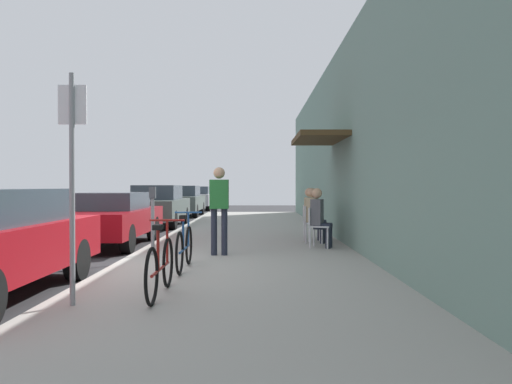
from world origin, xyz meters
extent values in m
plane|color=#2D2D30|center=(0.00, 0.00, 0.00)|extent=(60.00, 60.00, 0.00)
cube|color=#9E9B93|center=(2.25, 2.00, 0.06)|extent=(4.50, 32.00, 0.12)
cube|color=gray|center=(4.65, 2.00, 2.44)|extent=(0.30, 32.00, 4.88)
cube|color=#4C381E|center=(3.95, 3.98, 2.60)|extent=(1.10, 2.80, 0.12)
cylinder|color=black|center=(-0.31, -0.40, 0.32)|extent=(0.22, 0.64, 0.64)
cube|color=maroon|center=(-1.10, 4.05, 0.60)|extent=(1.80, 4.40, 0.57)
cube|color=#333D47|center=(-1.10, 4.20, 1.09)|extent=(1.48, 2.11, 0.41)
cylinder|color=black|center=(-0.31, 5.41, 0.32)|extent=(0.22, 0.64, 0.64)
cylinder|color=black|center=(-1.89, 5.41, 0.32)|extent=(0.22, 0.64, 0.64)
cylinder|color=black|center=(-0.31, 2.68, 0.32)|extent=(0.22, 0.64, 0.64)
cylinder|color=black|center=(-1.89, 2.68, 0.32)|extent=(0.22, 0.64, 0.64)
cube|color=#47514C|center=(-1.10, 10.04, 0.65)|extent=(1.80, 4.40, 0.65)
cube|color=#333D47|center=(-1.10, 10.19, 1.23)|extent=(1.48, 2.11, 0.51)
cylinder|color=black|center=(-0.31, 11.40, 0.32)|extent=(0.22, 0.64, 0.64)
cylinder|color=black|center=(-1.89, 11.40, 0.32)|extent=(0.22, 0.64, 0.64)
cylinder|color=black|center=(-0.31, 8.67, 0.32)|extent=(0.22, 0.64, 0.64)
cylinder|color=black|center=(-1.89, 8.67, 0.32)|extent=(0.22, 0.64, 0.64)
cube|color=#47514C|center=(-1.10, 16.23, 0.65)|extent=(1.80, 4.40, 0.65)
cube|color=#333D47|center=(-1.10, 16.38, 1.22)|extent=(1.48, 2.11, 0.50)
cylinder|color=black|center=(-0.31, 17.59, 0.32)|extent=(0.22, 0.64, 0.64)
cylinder|color=black|center=(-1.89, 17.59, 0.32)|extent=(0.22, 0.64, 0.64)
cylinder|color=black|center=(-0.31, 14.86, 0.32)|extent=(0.22, 0.64, 0.64)
cylinder|color=black|center=(-1.89, 14.86, 0.32)|extent=(0.22, 0.64, 0.64)
cube|color=#B7B7BC|center=(-1.10, 22.44, 0.65)|extent=(1.80, 4.40, 0.66)
cube|color=#333D47|center=(-1.10, 22.59, 1.20)|extent=(1.48, 2.11, 0.45)
cylinder|color=black|center=(-0.31, 23.81, 0.32)|extent=(0.22, 0.64, 0.64)
cylinder|color=black|center=(-1.89, 23.81, 0.32)|extent=(0.22, 0.64, 0.64)
cylinder|color=black|center=(-0.31, 21.08, 0.32)|extent=(0.22, 0.64, 0.64)
cylinder|color=black|center=(-1.89, 21.08, 0.32)|extent=(0.22, 0.64, 0.64)
cylinder|color=slate|center=(0.45, 1.63, 0.67)|extent=(0.07, 0.07, 1.10)
cube|color=#383D42|center=(0.45, 1.63, 1.33)|extent=(0.12, 0.10, 0.22)
cylinder|color=gray|center=(0.40, -2.55, 1.42)|extent=(0.06, 0.06, 2.60)
cube|color=white|center=(0.40, -2.53, 2.37)|extent=(0.32, 0.02, 0.44)
torus|color=black|center=(1.29, -1.54, 0.45)|extent=(0.04, 0.66, 0.66)
torus|color=black|center=(1.29, -2.59, 0.45)|extent=(0.04, 0.66, 0.66)
cylinder|color=maroon|center=(1.29, -2.06, 0.45)|extent=(0.04, 1.05, 0.04)
cylinder|color=maroon|center=(1.29, -2.21, 0.70)|extent=(0.04, 0.04, 0.50)
cube|color=black|center=(1.29, -2.21, 0.97)|extent=(0.10, 0.20, 0.06)
cylinder|color=maroon|center=(1.29, -1.59, 0.73)|extent=(0.03, 0.03, 0.56)
cylinder|color=maroon|center=(1.29, -1.59, 1.01)|extent=(0.46, 0.03, 0.03)
torus|color=black|center=(1.31, 0.43, 0.45)|extent=(0.04, 0.66, 0.66)
torus|color=black|center=(1.31, -0.62, 0.45)|extent=(0.04, 0.66, 0.66)
cylinder|color=#1E4C8C|center=(1.31, -0.10, 0.45)|extent=(0.04, 1.05, 0.04)
cylinder|color=#1E4C8C|center=(1.31, -0.25, 0.70)|extent=(0.04, 0.04, 0.50)
cube|color=black|center=(1.31, -0.25, 0.97)|extent=(0.10, 0.20, 0.06)
cylinder|color=#1E4C8C|center=(1.31, 0.38, 0.73)|extent=(0.03, 0.03, 0.56)
cylinder|color=#1E4C8C|center=(1.31, 0.38, 1.01)|extent=(0.46, 0.03, 0.03)
cylinder|color=silver|center=(4.10, 2.89, 0.34)|extent=(0.04, 0.04, 0.45)
cylinder|color=silver|center=(3.98, 2.53, 0.34)|extent=(0.04, 0.04, 0.45)
cylinder|color=silver|center=(3.74, 3.02, 0.34)|extent=(0.04, 0.04, 0.45)
cylinder|color=silver|center=(3.62, 2.66, 0.34)|extent=(0.04, 0.04, 0.45)
cube|color=silver|center=(3.86, 2.77, 0.59)|extent=(0.56, 0.56, 0.03)
cube|color=silver|center=(3.67, 2.84, 0.79)|extent=(0.17, 0.43, 0.40)
cylinder|color=#232838|center=(4.06, 2.81, 0.35)|extent=(0.11, 0.11, 0.47)
cylinder|color=#232838|center=(3.94, 2.85, 0.59)|extent=(0.39, 0.25, 0.14)
cylinder|color=#232838|center=(4.00, 2.62, 0.35)|extent=(0.11, 0.11, 0.47)
cylinder|color=#232838|center=(3.87, 2.66, 0.59)|extent=(0.39, 0.25, 0.14)
cube|color=#595960|center=(3.78, 2.80, 0.89)|extent=(0.33, 0.41, 0.56)
sphere|color=tan|center=(3.78, 2.80, 1.30)|extent=(0.22, 0.22, 0.22)
cylinder|color=silver|center=(4.10, 3.84, 0.34)|extent=(0.04, 0.04, 0.45)
cylinder|color=silver|center=(3.98, 3.47, 0.34)|extent=(0.04, 0.04, 0.45)
cylinder|color=silver|center=(3.74, 3.95, 0.34)|extent=(0.04, 0.04, 0.45)
cylinder|color=silver|center=(3.62, 3.59, 0.34)|extent=(0.04, 0.04, 0.45)
cube|color=silver|center=(3.86, 3.71, 0.59)|extent=(0.55, 0.55, 0.03)
cube|color=silver|center=(3.66, 3.78, 0.79)|extent=(0.16, 0.43, 0.40)
cylinder|color=#232838|center=(4.06, 3.75, 0.35)|extent=(0.11, 0.11, 0.47)
cylinder|color=#232838|center=(3.94, 3.79, 0.59)|extent=(0.39, 0.24, 0.14)
cylinder|color=#232838|center=(4.00, 3.56, 0.35)|extent=(0.11, 0.11, 0.47)
cylinder|color=#232838|center=(3.88, 3.60, 0.59)|extent=(0.39, 0.24, 0.14)
cube|color=#CCB28C|center=(3.78, 3.74, 0.89)|extent=(0.32, 0.41, 0.56)
sphere|color=tan|center=(3.78, 3.74, 1.30)|extent=(0.22, 0.22, 0.22)
cylinder|color=silver|center=(4.08, 4.52, 0.34)|extent=(0.04, 0.04, 0.45)
cylinder|color=silver|center=(4.01, 4.15, 0.34)|extent=(0.04, 0.04, 0.45)
cylinder|color=silver|center=(3.71, 4.59, 0.34)|extent=(0.04, 0.04, 0.45)
cylinder|color=silver|center=(3.64, 4.22, 0.34)|extent=(0.04, 0.04, 0.45)
cube|color=silver|center=(3.86, 4.37, 0.59)|extent=(0.51, 0.51, 0.03)
cube|color=silver|center=(3.66, 4.41, 0.79)|extent=(0.11, 0.44, 0.40)
cylinder|color=#232838|center=(4.05, 4.44, 0.35)|extent=(0.11, 0.11, 0.47)
cylinder|color=#232838|center=(3.93, 4.46, 0.59)|extent=(0.38, 0.20, 0.14)
cylinder|color=#232838|center=(4.02, 4.24, 0.35)|extent=(0.11, 0.11, 0.47)
cylinder|color=#232838|center=(3.89, 4.26, 0.59)|extent=(0.38, 0.20, 0.14)
cube|color=#CCB28C|center=(3.78, 4.38, 0.89)|extent=(0.28, 0.39, 0.56)
sphere|color=tan|center=(3.78, 4.38, 1.30)|extent=(0.22, 0.22, 0.22)
cylinder|color=#232838|center=(1.65, 1.58, 0.57)|extent=(0.12, 0.12, 0.90)
cylinder|color=#232838|center=(1.85, 1.58, 0.57)|extent=(0.12, 0.12, 0.90)
cube|color=#267233|center=(1.75, 1.58, 1.30)|extent=(0.36, 0.22, 0.56)
sphere|color=tan|center=(1.75, 1.58, 1.71)|extent=(0.22, 0.22, 0.22)
camera|label=1|loc=(2.46, -8.24, 1.46)|focal=35.75mm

